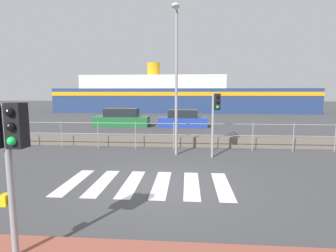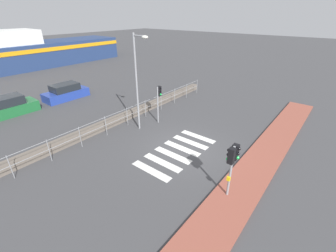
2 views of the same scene
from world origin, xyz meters
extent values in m
plane|color=#424244|center=(0.00, 0.00, 0.00)|extent=(160.00, 160.00, 0.00)
cube|color=silver|center=(-2.81, 0.00, 0.00)|extent=(0.45, 2.40, 0.01)
cube|color=silver|center=(-1.91, 0.00, 0.00)|extent=(0.45, 2.40, 0.01)
cube|color=silver|center=(-1.01, 0.00, 0.00)|extent=(0.45, 2.40, 0.01)
cube|color=silver|center=(-0.11, 0.00, 0.00)|extent=(0.45, 2.40, 0.01)
cube|color=silver|center=(0.79, 0.00, 0.00)|extent=(0.45, 2.40, 0.01)
cube|color=silver|center=(1.69, 0.00, 0.00)|extent=(0.45, 2.40, 0.01)
cube|color=#6B6056|center=(0.00, 5.67, 0.26)|extent=(20.47, 0.55, 0.52)
cylinder|color=gray|center=(0.00, 4.80, 1.26)|extent=(18.42, 0.03, 0.03)
cylinder|color=gray|center=(0.00, 4.80, 0.73)|extent=(18.42, 0.03, 0.03)
cylinder|color=gray|center=(-7.37, 4.80, 0.66)|extent=(0.04, 0.04, 1.33)
cylinder|color=gray|center=(-5.53, 4.80, 0.66)|extent=(0.04, 0.04, 1.33)
cylinder|color=gray|center=(-3.68, 4.80, 0.66)|extent=(0.04, 0.04, 1.33)
cylinder|color=gray|center=(-1.84, 4.80, 0.66)|extent=(0.04, 0.04, 1.33)
cylinder|color=gray|center=(0.00, 4.80, 0.66)|extent=(0.04, 0.04, 1.33)
cylinder|color=gray|center=(1.84, 4.80, 0.66)|extent=(0.04, 0.04, 1.33)
cylinder|color=gray|center=(3.68, 4.80, 0.66)|extent=(0.04, 0.04, 1.33)
cylinder|color=gray|center=(5.53, 4.80, 0.66)|extent=(0.04, 0.04, 1.33)
cylinder|color=gray|center=(7.37, 4.80, 0.66)|extent=(0.04, 0.04, 1.33)
cylinder|color=gray|center=(-2.06, -3.79, 1.28)|extent=(0.10, 0.10, 2.56)
sphere|color=black|center=(-2.23, -3.65, 2.43)|extent=(0.13, 0.13, 0.13)
sphere|color=black|center=(-2.23, -3.65, 2.22)|extent=(0.13, 0.13, 0.13)
sphere|color=#19D84C|center=(-2.23, -3.65, 2.01)|extent=(0.13, 0.13, 0.13)
cube|color=black|center=(-1.89, -3.79, 2.22)|extent=(0.24, 0.24, 0.68)
sphere|color=black|center=(-1.89, -3.92, 2.43)|extent=(0.13, 0.13, 0.13)
sphere|color=black|center=(-1.89, -3.92, 2.22)|extent=(0.13, 0.13, 0.13)
sphere|color=#19D84C|center=(-1.89, -3.92, 2.01)|extent=(0.13, 0.13, 0.13)
cube|color=yellow|center=(-2.17, -3.79, 1.05)|extent=(0.10, 0.14, 0.18)
cylinder|color=gray|center=(1.70, 3.42, 1.34)|extent=(0.10, 0.10, 2.68)
cube|color=black|center=(1.87, 3.42, 2.34)|extent=(0.24, 0.24, 0.68)
sphere|color=black|center=(1.87, 3.28, 2.55)|extent=(0.13, 0.13, 0.13)
sphere|color=black|center=(1.87, 3.28, 2.34)|extent=(0.13, 0.13, 0.13)
sphere|color=#19D84C|center=(1.87, 3.28, 2.13)|extent=(0.13, 0.13, 0.13)
cylinder|color=gray|center=(0.16, 3.81, 3.09)|extent=(0.12, 0.12, 6.18)
cylinder|color=gray|center=(0.16, 3.36, 6.03)|extent=(0.07, 0.90, 0.07)
ellipsoid|color=silver|center=(0.16, 2.91, 5.98)|extent=(0.32, 0.42, 0.19)
cube|color=navy|center=(0.00, 30.24, 1.65)|extent=(35.56, 6.42, 3.31)
cube|color=white|center=(-4.27, 30.24, 4.22)|extent=(19.91, 5.14, 1.82)
cube|color=orange|center=(0.00, 27.01, 2.58)|extent=(35.56, 0.08, 0.53)
cylinder|color=orange|center=(-4.27, 30.24, 6.02)|extent=(1.80, 1.80, 1.80)
cube|color=#1E6633|center=(-4.71, 13.46, 0.40)|extent=(4.41, 1.72, 0.80)
cube|color=#1E2328|center=(-4.71, 13.46, 1.13)|extent=(2.64, 1.52, 0.66)
cube|color=#233D9E|center=(0.26, 13.46, 0.38)|extent=(3.86, 1.74, 0.76)
cube|color=#1E2328|center=(0.26, 13.46, 1.07)|extent=(2.31, 1.53, 0.62)
camera|label=1|loc=(0.66, -7.48, 2.70)|focal=28.00mm
camera|label=2|loc=(-9.44, -6.36, 7.20)|focal=24.00mm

